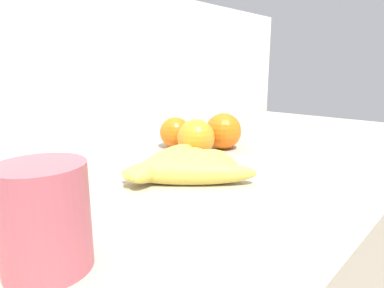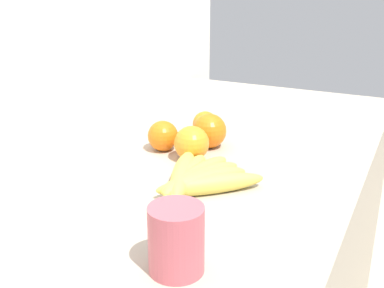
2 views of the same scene
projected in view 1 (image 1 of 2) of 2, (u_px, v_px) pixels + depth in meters
wall_back at (93, 205)px, 1.02m from camera, size 1.95×0.06×1.30m
banana_bunch at (178, 166)px, 0.55m from camera, size 0.22×0.22×0.04m
orange_front at (227, 129)px, 0.83m from camera, size 0.06×0.06×0.06m
orange_center at (223, 131)px, 0.75m from camera, size 0.08×0.08×0.08m
orange_back_left at (175, 132)px, 0.76m from camera, size 0.07×0.07×0.07m
orange_right at (196, 138)px, 0.68m from camera, size 0.08×0.08×0.08m
mug at (45, 217)px, 0.29m from camera, size 0.08×0.08×0.10m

